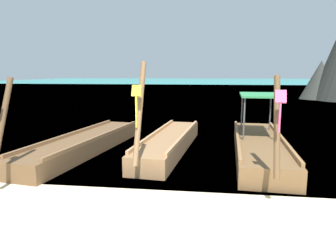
# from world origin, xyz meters

# --- Properties ---
(ground) EXTENTS (120.00, 120.00, 0.00)m
(ground) POSITION_xyz_m (0.00, 0.00, 0.00)
(ground) COLOR beige
(sea_water) EXTENTS (120.00, 120.00, 0.00)m
(sea_water) POSITION_xyz_m (0.00, 62.00, 0.00)
(sea_water) COLOR teal
(sea_water) RESTS_ON ground
(longtail_boat_blue_ribbon) EXTENTS (2.05, 6.72, 2.40)m
(longtail_boat_blue_ribbon) POSITION_xyz_m (-2.78, 4.90, 0.26)
(longtail_boat_blue_ribbon) COLOR brown
(longtail_boat_blue_ribbon) RESTS_ON ground
(longtail_boat_yellow_ribbon) EXTENTS (1.60, 6.23, 2.75)m
(longtail_boat_yellow_ribbon) POSITION_xyz_m (-0.14, 5.36, 0.28)
(longtail_boat_yellow_ribbon) COLOR olive
(longtail_boat_yellow_ribbon) RESTS_ON ground
(longtail_boat_pink_ribbon) EXTENTS (1.76, 6.69, 2.45)m
(longtail_boat_pink_ribbon) POSITION_xyz_m (2.63, 5.17, 0.32)
(longtail_boat_pink_ribbon) COLOR brown
(longtail_boat_pink_ribbon) RESTS_ON ground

